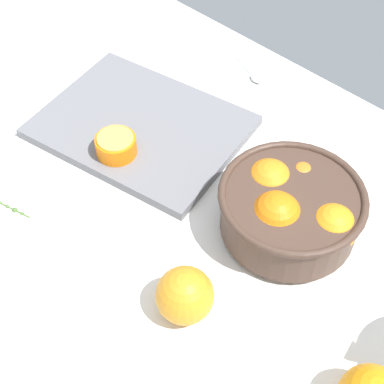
{
  "coord_description": "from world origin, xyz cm",
  "views": [
    {
      "loc": [
        43.56,
        -42.76,
        73.72
      ],
      "look_at": [
        3.24,
        -0.0,
        4.03
      ],
      "focal_mm": 54.94,
      "sensor_mm": 36.0,
      "label": 1
    }
  ],
  "objects_px": {
    "orange_half_0": "(116,145)",
    "loose_orange_0": "(185,295)",
    "spoon": "(249,69)",
    "fruit_bowl": "(290,209)",
    "cutting_board": "(141,127)"
  },
  "relations": [
    {
      "from": "orange_half_0",
      "to": "loose_orange_0",
      "type": "bearing_deg",
      "value": -24.55
    },
    {
      "from": "orange_half_0",
      "to": "loose_orange_0",
      "type": "xyz_separation_m",
      "value": [
        0.28,
        -0.13,
        0.0
      ]
    },
    {
      "from": "cutting_board",
      "to": "spoon",
      "type": "bearing_deg",
      "value": 82.97
    },
    {
      "from": "fruit_bowl",
      "to": "cutting_board",
      "type": "relative_size",
      "value": 0.63
    },
    {
      "from": "spoon",
      "to": "loose_orange_0",
      "type": "bearing_deg",
      "value": -59.68
    },
    {
      "from": "orange_half_0",
      "to": "cutting_board",
      "type": "bearing_deg",
      "value": 106.95
    },
    {
      "from": "fruit_bowl",
      "to": "cutting_board",
      "type": "xyz_separation_m",
      "value": [
        -0.32,
        -0.0,
        -0.04
      ]
    },
    {
      "from": "cutting_board",
      "to": "fruit_bowl",
      "type": "bearing_deg",
      "value": 0.39
    },
    {
      "from": "orange_half_0",
      "to": "spoon",
      "type": "distance_m",
      "value": 0.34
    },
    {
      "from": "fruit_bowl",
      "to": "cutting_board",
      "type": "distance_m",
      "value": 0.33
    },
    {
      "from": "fruit_bowl",
      "to": "loose_orange_0",
      "type": "relative_size",
      "value": 2.71
    },
    {
      "from": "fruit_bowl",
      "to": "cutting_board",
      "type": "height_order",
      "value": "fruit_bowl"
    },
    {
      "from": "loose_orange_0",
      "to": "spoon",
      "type": "relative_size",
      "value": 0.58
    },
    {
      "from": "cutting_board",
      "to": "loose_orange_0",
      "type": "bearing_deg",
      "value": -34.02
    },
    {
      "from": "fruit_bowl",
      "to": "spoon",
      "type": "height_order",
      "value": "fruit_bowl"
    }
  ]
}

